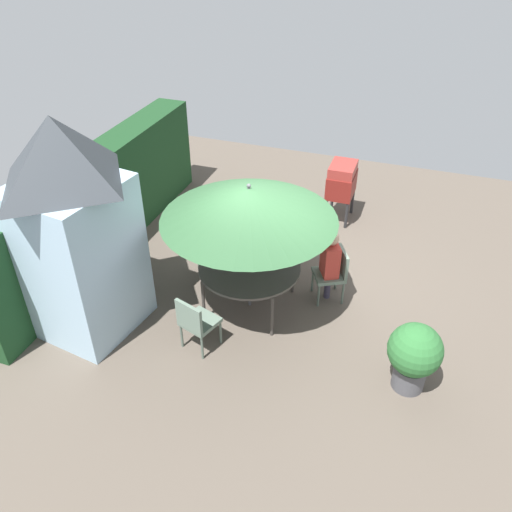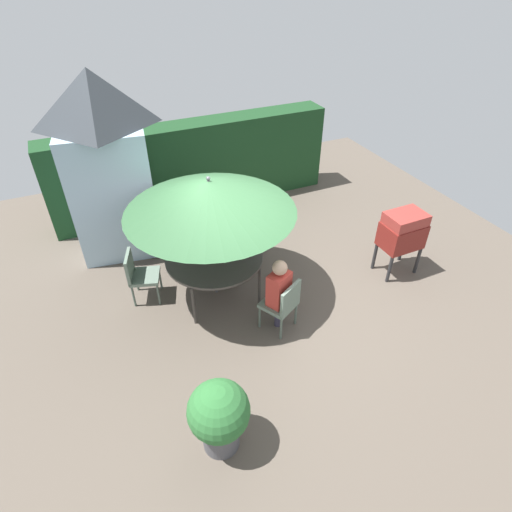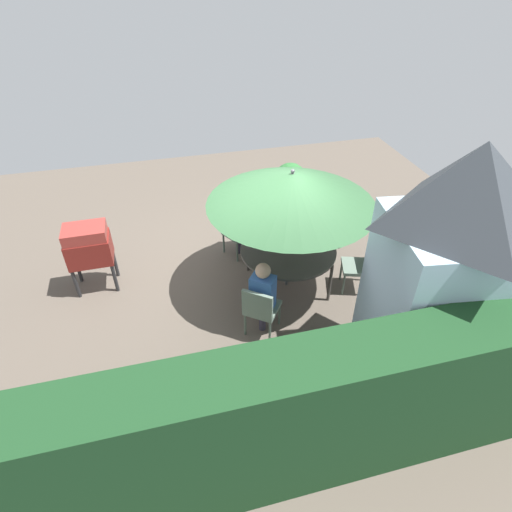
# 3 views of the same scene
# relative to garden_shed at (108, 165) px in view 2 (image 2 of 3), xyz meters

# --- Properties ---
(ground_plane) EXTENTS (11.00, 11.00, 0.00)m
(ground_plane) POSITION_rel_garden_shed_xyz_m (1.81, -2.57, -1.68)
(ground_plane) COLOR brown
(hedge_backdrop) EXTENTS (6.06, 0.64, 1.87)m
(hedge_backdrop) POSITION_rel_garden_shed_xyz_m (1.81, 0.93, -0.75)
(hedge_backdrop) COLOR #193D1E
(hedge_backdrop) RESTS_ON ground
(garden_shed) EXTENTS (1.68, 1.61, 3.30)m
(garden_shed) POSITION_rel_garden_shed_xyz_m (0.00, 0.00, 0.00)
(garden_shed) COLOR #9EBCD1
(garden_shed) RESTS_ON ground
(patio_table) EXTENTS (1.58, 1.58, 0.76)m
(patio_table) POSITION_rel_garden_shed_xyz_m (1.17, -2.14, -0.97)
(patio_table) COLOR #47423D
(patio_table) RESTS_ON ground
(patio_umbrella) EXTENTS (2.59, 2.59, 2.18)m
(patio_umbrella) POSITION_rel_garden_shed_xyz_m (1.17, -2.14, 0.18)
(patio_umbrella) COLOR #4C4C51
(patio_umbrella) RESTS_ON ground
(bbq_grill) EXTENTS (0.70, 0.51, 1.20)m
(bbq_grill) POSITION_rel_garden_shed_xyz_m (4.33, -2.91, -0.84)
(bbq_grill) COLOR maroon
(bbq_grill) RESTS_ON ground
(chair_near_shed) EXTENTS (0.62, 0.63, 0.90)m
(chair_near_shed) POSITION_rel_garden_shed_xyz_m (1.81, -3.34, -1.16)
(chair_near_shed) COLOR slate
(chair_near_shed) RESTS_ON ground
(chair_far_side) EXTENTS (0.65, 0.65, 0.90)m
(chair_far_side) POSITION_rel_garden_shed_xyz_m (1.90, -1.15, -1.16)
(chair_far_side) COLOR slate
(chair_far_side) RESTS_ON ground
(chair_toward_hedge) EXTENTS (0.58, 0.58, 0.90)m
(chair_toward_hedge) POSITION_rel_garden_shed_xyz_m (-0.01, -1.76, -1.16)
(chair_toward_hedge) COLOR slate
(chair_toward_hedge) RESTS_ON ground
(potted_plant_by_shed) EXTENTS (0.71, 0.71, 1.02)m
(potted_plant_by_shed) POSITION_rel_garden_shed_xyz_m (0.29, -4.72, -1.09)
(potted_plant_by_shed) COLOR #4C4C51
(potted_plant_by_shed) RESTS_ON ground
(person_in_red) EXTENTS (0.41, 0.37, 1.26)m
(person_in_red) POSITION_rel_garden_shed_xyz_m (1.77, -3.27, -0.90)
(person_in_red) COLOR #CC3D33
(person_in_red) RESTS_ON ground
(person_in_blue) EXTENTS (0.42, 0.40, 1.26)m
(person_in_blue) POSITION_rel_garden_shed_xyz_m (1.85, -1.22, -0.90)
(person_in_blue) COLOR #3866B2
(person_in_blue) RESTS_ON ground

